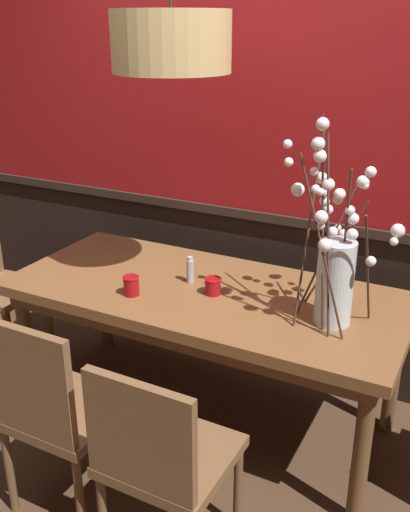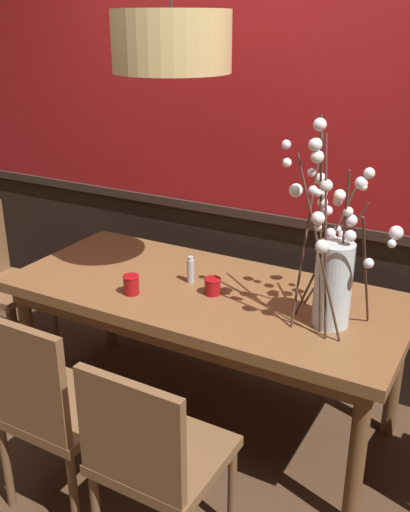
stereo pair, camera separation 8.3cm
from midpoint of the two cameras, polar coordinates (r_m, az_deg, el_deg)
ground_plane at (r=3.23m, az=-0.76°, el=-15.28°), size 24.00×24.00×0.00m
back_wall at (r=3.24m, az=4.77°, el=10.91°), size 5.67×0.14×2.70m
dining_table at (r=2.88m, az=-0.83°, el=-4.75°), size 1.94×0.87×0.75m
chair_far_side_left at (r=3.73m, az=0.96°, el=-0.29°), size 0.48×0.44×0.96m
chair_near_side_right at (r=2.24m, az=-5.47°, el=-18.81°), size 0.45×0.44×0.88m
chair_far_side_right at (r=3.57m, az=9.15°, el=-2.07°), size 0.45×0.44×0.91m
chair_near_side_left at (r=2.49m, az=-15.44°, el=-14.00°), size 0.43×0.43×0.94m
vase_with_blossoms at (r=2.49m, az=11.58°, el=-1.14°), size 0.51×0.45×0.88m
candle_holder_nearer_center at (r=2.77m, az=-0.08°, el=-2.94°), size 0.08×0.08×0.08m
candle_holder_nearer_edge at (r=2.79m, az=-8.04°, el=-2.87°), size 0.08×0.08×0.10m
condiment_bottle at (r=2.89m, az=-2.29°, el=-1.41°), size 0.04×0.04×0.14m
pendant_lamp at (r=2.63m, az=-4.27°, el=20.10°), size 0.51×0.51×0.95m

